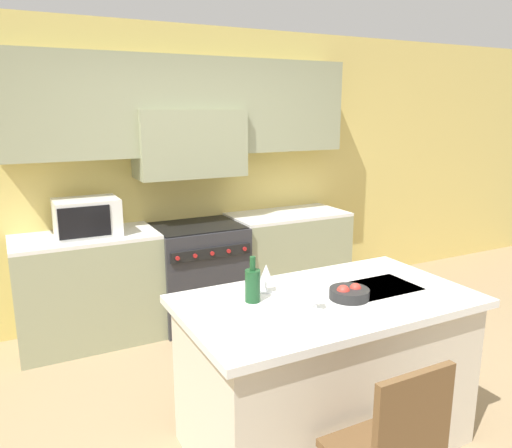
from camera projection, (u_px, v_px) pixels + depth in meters
ground_plane at (305, 426)px, 3.15m from camera, size 10.00×10.00×0.00m
back_cabinetry at (184, 150)px, 4.63m from camera, size 10.00×0.46×2.70m
back_counter at (197, 272)px, 4.66m from camera, size 3.12×0.62×0.93m
range_stove at (198, 273)px, 4.65m from camera, size 0.80×0.70×0.92m
microwave at (87, 217)px, 4.10m from camera, size 0.51×0.38×0.30m
kitchen_island at (325, 370)px, 2.92m from camera, size 1.67×0.94×0.92m
wine_bottle at (253, 285)px, 2.74m from camera, size 0.09×0.09×0.26m
wine_glass_near at (316, 289)px, 2.62m from camera, size 0.07×0.07×0.17m
wine_glass_far at (266, 273)px, 2.88m from camera, size 0.07×0.07×0.17m
fruit_bowl at (349, 293)px, 2.80m from camera, size 0.22×0.22×0.09m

